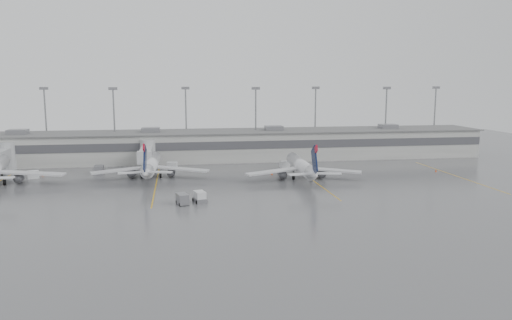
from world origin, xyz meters
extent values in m
plane|color=#505053|center=(0.00, 0.00, 0.00)|extent=(260.00, 260.00, 0.00)
cube|color=#9B9B96|center=(0.00, 58.00, 4.00)|extent=(150.00, 16.00, 8.00)
cube|color=#47474C|center=(0.00, 49.95, 5.00)|extent=(150.00, 0.15, 2.20)
cube|color=#606060|center=(0.00, 58.00, 8.05)|extent=(152.00, 17.00, 0.30)
cube|color=slate|center=(-55.00, 58.00, 8.80)|extent=(5.00, 4.00, 1.30)
cube|color=slate|center=(50.00, 58.00, 8.80)|extent=(5.00, 4.00, 1.30)
cylinder|color=gray|center=(-50.00, 67.50, 10.00)|extent=(0.44, 0.44, 20.00)
cube|color=slate|center=(-50.00, 67.50, 20.20)|extent=(2.40, 0.50, 0.80)
cylinder|color=gray|center=(-30.00, 60.00, 10.00)|extent=(0.44, 0.44, 20.00)
cube|color=slate|center=(-30.00, 60.00, 20.20)|extent=(2.40, 0.50, 0.80)
cylinder|color=gray|center=(-10.00, 67.50, 10.00)|extent=(0.44, 0.44, 20.00)
cube|color=slate|center=(-10.00, 67.50, 20.20)|extent=(2.40, 0.50, 0.80)
cylinder|color=gray|center=(10.00, 60.00, 10.00)|extent=(0.44, 0.44, 20.00)
cube|color=slate|center=(10.00, 60.00, 20.20)|extent=(2.40, 0.50, 0.80)
cylinder|color=gray|center=(30.00, 67.50, 10.00)|extent=(0.44, 0.44, 20.00)
cube|color=slate|center=(30.00, 67.50, 20.20)|extent=(2.40, 0.50, 0.80)
cylinder|color=gray|center=(50.00, 60.00, 10.00)|extent=(0.44, 0.44, 20.00)
cube|color=slate|center=(50.00, 60.00, 20.20)|extent=(2.40, 0.50, 0.80)
cylinder|color=gray|center=(70.00, 67.50, 10.00)|extent=(0.44, 0.44, 20.00)
cube|color=slate|center=(70.00, 67.50, 20.20)|extent=(2.40, 0.50, 0.80)
cylinder|color=#A1A4A6|center=(-55.50, 50.00, 3.50)|extent=(4.00, 4.00, 7.00)
cylinder|color=#A1A4A6|center=(-20.50, 50.00, 3.50)|extent=(4.00, 4.00, 7.00)
cube|color=#A1A4A6|center=(-20.50, 43.50, 4.30)|extent=(2.80, 13.00, 2.60)
cube|color=#A1A4A6|center=(-20.50, 36.00, 4.30)|extent=(3.40, 2.40, 3.00)
cylinder|color=gray|center=(-20.50, 36.00, 1.40)|extent=(0.70, 0.70, 2.80)
cube|color=black|center=(-20.50, 36.00, 0.35)|extent=(2.20, 1.20, 0.70)
cube|color=#E0A00D|center=(-17.50, 24.00, 0.01)|extent=(0.25, 40.00, 0.01)
cube|color=#E0A00D|center=(17.50, 24.00, 0.01)|extent=(0.25, 40.00, 0.01)
cube|color=#E0A00D|center=(52.50, 24.00, 0.01)|extent=(0.25, 40.00, 0.01)
cone|color=silver|center=(-54.82, 44.85, 3.33)|extent=(3.80, 3.61, 3.33)
cube|color=silver|center=(-44.38, 29.50, 2.44)|extent=(14.70, 4.99, 0.39)
cylinder|color=black|center=(-54.20, 41.13, 0.50)|extent=(0.55, 1.05, 1.00)
cylinder|color=black|center=(-49.89, 29.48, 0.61)|extent=(0.69, 1.29, 1.22)
cylinder|color=silver|center=(-18.77, 34.42, 2.97)|extent=(3.95, 21.91, 2.97)
cone|color=silver|center=(-18.21, 46.69, 2.97)|extent=(3.10, 2.91, 2.97)
cone|color=silver|center=(-19.36, 21.25, 3.37)|extent=(3.19, 5.08, 2.97)
cube|color=silver|center=(-25.82, 31.96, 2.18)|extent=(13.10, 5.91, 0.35)
cube|color=silver|center=(-11.96, 31.33, 2.18)|extent=(12.97, 6.94, 0.35)
cube|color=#081133|center=(-19.38, 20.75, 6.24)|extent=(0.55, 5.59, 6.48)
cube|color=#A60C23|center=(-19.44, 19.47, 8.82)|extent=(0.39, 2.02, 1.88)
cylinder|color=black|center=(-18.37, 43.33, 0.45)|extent=(0.39, 0.91, 0.89)
cylinder|color=black|center=(-20.94, 32.53, 0.55)|extent=(0.49, 1.11, 1.09)
cylinder|color=black|center=(-16.78, 32.34, 0.55)|extent=(0.49, 1.11, 1.09)
cylinder|color=silver|center=(15.47, 27.40, 2.95)|extent=(3.86, 21.77, 2.95)
cone|color=silver|center=(15.99, 39.60, 2.95)|extent=(3.07, 2.88, 2.95)
cone|color=silver|center=(14.92, 14.32, 3.35)|extent=(3.16, 5.04, 2.95)
cube|color=silver|center=(8.47, 24.94, 2.17)|extent=(13.02, 5.91, 0.34)
cube|color=silver|center=(22.24, 24.36, 2.17)|extent=(12.89, 6.86, 0.34)
cube|color=#081133|center=(14.90, 13.83, 6.20)|extent=(0.53, 5.55, 6.44)
cube|color=#A60C23|center=(14.85, 12.55, 8.76)|extent=(0.38, 2.00, 1.87)
cylinder|color=black|center=(15.85, 36.26, 0.44)|extent=(0.38, 0.90, 0.89)
cylinder|color=black|center=(13.33, 25.52, 0.54)|extent=(0.49, 1.10, 1.08)
cylinder|color=black|center=(17.46, 25.35, 0.54)|extent=(0.49, 1.10, 1.08)
cube|color=silver|center=(-8.80, 7.29, 1.03)|extent=(2.38, 3.11, 2.06)
cube|color=slate|center=(-8.80, 7.29, 0.40)|extent=(2.72, 3.61, 0.80)
cylinder|color=black|center=(-9.98, 8.16, 0.32)|extent=(0.41, 0.69, 0.64)
cylinder|color=black|center=(-8.21, 8.64, 0.32)|extent=(0.41, 0.69, 0.64)
cylinder|color=black|center=(-9.38, 5.95, 0.32)|extent=(0.41, 0.69, 0.64)
cylinder|color=black|center=(-7.61, 6.43, 0.32)|extent=(0.41, 0.69, 0.64)
cube|color=slate|center=(-12.00, 6.09, 1.04)|extent=(2.50, 3.43, 1.87)
cylinder|color=black|center=(-13.03, 6.95, 0.31)|extent=(0.39, 0.66, 0.61)
cylinder|color=black|center=(-10.97, 5.24, 0.31)|extent=(0.39, 0.66, 0.61)
cube|color=silver|center=(-45.88, 36.44, 0.89)|extent=(2.93, 2.43, 1.78)
cube|color=silver|center=(-14.18, 43.92, 0.90)|extent=(2.79, 2.10, 1.79)
cube|color=silver|center=(14.87, 41.91, 0.83)|extent=(2.55, 1.90, 1.66)
cube|color=slate|center=(-31.59, 39.38, 1.04)|extent=(2.14, 3.37, 2.08)
cone|color=#E44004|center=(-44.47, 39.26, 0.36)|extent=(0.45, 0.45, 0.71)
cone|color=#E44004|center=(-14.10, 35.51, 0.31)|extent=(0.39, 0.39, 0.62)
cone|color=#E44004|center=(9.68, 32.53, 0.40)|extent=(0.50, 0.50, 0.79)
cone|color=#E44004|center=(50.54, 29.72, 0.32)|extent=(0.41, 0.41, 0.65)
camera|label=1|loc=(-12.49, -83.52, 22.25)|focal=35.00mm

